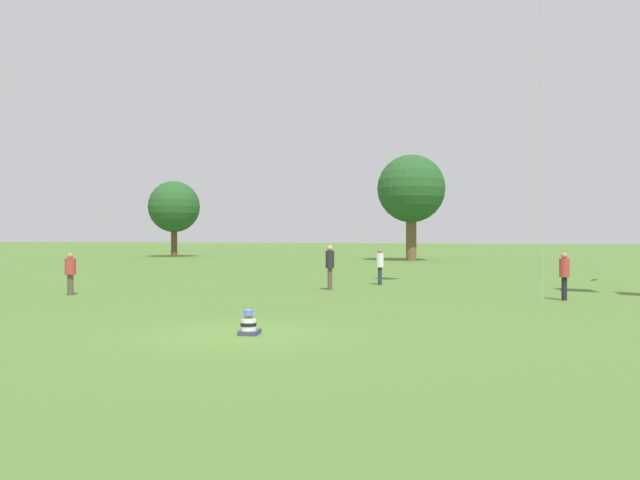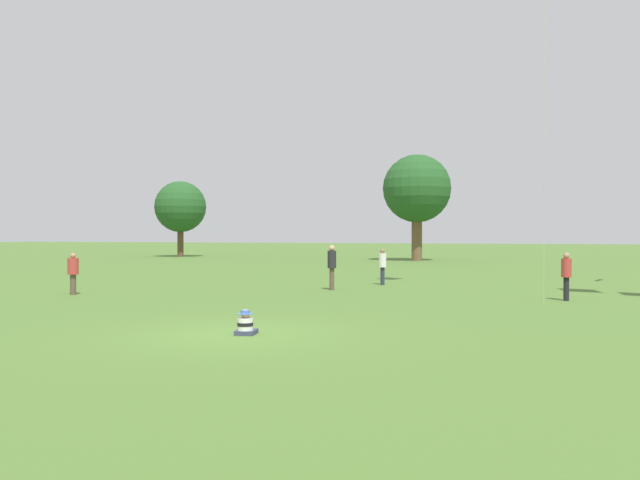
{
  "view_description": "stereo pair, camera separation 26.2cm",
  "coord_description": "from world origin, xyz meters",
  "px_view_note": "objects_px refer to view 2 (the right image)",
  "views": [
    {
      "loc": [
        6.05,
        -12.48,
        2.2
      ],
      "look_at": [
        0.09,
        5.78,
        2.05
      ],
      "focal_mm": 35.0,
      "sensor_mm": 36.0,
      "label": 1
    },
    {
      "loc": [
        6.3,
        -12.4,
        2.2
      ],
      "look_at": [
        0.09,
        5.78,
        2.05
      ],
      "focal_mm": 35.0,
      "sensor_mm": 36.0,
      "label": 2
    }
  ],
  "objects_px": {
    "seated_toddler": "(246,325)",
    "person_standing_3": "(566,272)",
    "distant_tree_1": "(180,207)",
    "person_standing_2": "(73,270)",
    "distant_tree_0": "(417,189)",
    "person_standing_0": "(332,263)",
    "person_standing_1": "(383,263)"
  },
  "relations": [
    {
      "from": "seated_toddler",
      "to": "person_standing_3",
      "type": "relative_size",
      "value": 0.37
    },
    {
      "from": "seated_toddler",
      "to": "distant_tree_1",
      "type": "height_order",
      "value": "distant_tree_1"
    },
    {
      "from": "person_standing_2",
      "to": "distant_tree_1",
      "type": "xyz_separation_m",
      "value": [
        -17.71,
        36.29,
        4.13
      ]
    },
    {
      "from": "seated_toddler",
      "to": "distant_tree_0",
      "type": "xyz_separation_m",
      "value": [
        -3.36,
        40.5,
        5.88
      ]
    },
    {
      "from": "seated_toddler",
      "to": "person_standing_0",
      "type": "bearing_deg",
      "value": 87.43
    },
    {
      "from": "distant_tree_1",
      "to": "distant_tree_0",
      "type": "bearing_deg",
      "value": -4.82
    },
    {
      "from": "person_standing_0",
      "to": "distant_tree_0",
      "type": "height_order",
      "value": "distant_tree_0"
    },
    {
      "from": "distant_tree_0",
      "to": "person_standing_2",
      "type": "bearing_deg",
      "value": -100.99
    },
    {
      "from": "distant_tree_1",
      "to": "person_standing_0",
      "type": "bearing_deg",
      "value": -50.18
    },
    {
      "from": "person_standing_0",
      "to": "distant_tree_0",
      "type": "bearing_deg",
      "value": 134.22
    },
    {
      "from": "person_standing_1",
      "to": "person_standing_3",
      "type": "height_order",
      "value": "person_standing_3"
    },
    {
      "from": "distant_tree_0",
      "to": "person_standing_3",
      "type": "bearing_deg",
      "value": -71.2
    },
    {
      "from": "person_standing_3",
      "to": "person_standing_0",
      "type": "bearing_deg",
      "value": -98.7
    },
    {
      "from": "person_standing_2",
      "to": "distant_tree_0",
      "type": "height_order",
      "value": "distant_tree_0"
    },
    {
      "from": "person_standing_1",
      "to": "distant_tree_0",
      "type": "relative_size",
      "value": 0.18
    },
    {
      "from": "person_standing_0",
      "to": "person_standing_2",
      "type": "bearing_deg",
      "value": -108.63
    },
    {
      "from": "seated_toddler",
      "to": "distant_tree_1",
      "type": "distance_m",
      "value": 51.01
    },
    {
      "from": "person_standing_1",
      "to": "person_standing_3",
      "type": "distance_m",
      "value": 8.59
    },
    {
      "from": "distant_tree_0",
      "to": "person_standing_1",
      "type": "bearing_deg",
      "value": -83.24
    },
    {
      "from": "person_standing_1",
      "to": "distant_tree_1",
      "type": "relative_size",
      "value": 0.21
    },
    {
      "from": "seated_toddler",
      "to": "person_standing_0",
      "type": "distance_m",
      "value": 11.38
    },
    {
      "from": "person_standing_3",
      "to": "person_standing_1",
      "type": "bearing_deg",
      "value": -121.44
    },
    {
      "from": "seated_toddler",
      "to": "person_standing_0",
      "type": "relative_size",
      "value": 0.33
    },
    {
      "from": "person_standing_0",
      "to": "distant_tree_1",
      "type": "distance_m",
      "value": 40.97
    },
    {
      "from": "person_standing_2",
      "to": "distant_tree_0",
      "type": "xyz_separation_m",
      "value": [
        6.65,
        34.24,
        5.2
      ]
    },
    {
      "from": "distant_tree_0",
      "to": "distant_tree_1",
      "type": "height_order",
      "value": "distant_tree_0"
    },
    {
      "from": "seated_toddler",
      "to": "person_standing_1",
      "type": "xyz_separation_m",
      "value": [
        -0.26,
        14.39,
        0.73
      ]
    },
    {
      "from": "person_standing_0",
      "to": "person_standing_1",
      "type": "height_order",
      "value": "person_standing_0"
    },
    {
      "from": "person_standing_0",
      "to": "person_standing_3",
      "type": "relative_size",
      "value": 1.11
    },
    {
      "from": "seated_toddler",
      "to": "person_standing_2",
      "type": "height_order",
      "value": "person_standing_2"
    },
    {
      "from": "person_standing_2",
      "to": "person_standing_3",
      "type": "bearing_deg",
      "value": 26.33
    },
    {
      "from": "person_standing_0",
      "to": "person_standing_2",
      "type": "relative_size",
      "value": 1.16
    }
  ]
}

